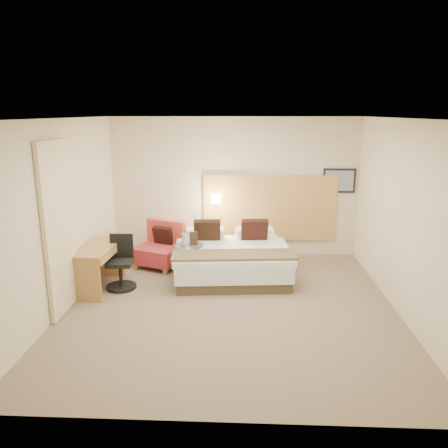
{
  "coord_description": "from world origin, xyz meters",
  "views": [
    {
      "loc": [
        0.18,
        -5.94,
        2.79
      ],
      "look_at": [
        -0.11,
        0.6,
        1.1
      ],
      "focal_mm": 35.0,
      "sensor_mm": 36.0,
      "label": 1
    }
  ],
  "objects_px": {
    "side_table": "(188,259)",
    "bed": "(232,258)",
    "desk_chair": "(121,267)",
    "lounge_chair": "(160,249)",
    "desk": "(99,255)"
  },
  "relations": [
    {
      "from": "desk",
      "to": "lounge_chair",
      "type": "bearing_deg",
      "value": 55.25
    },
    {
      "from": "desk",
      "to": "desk_chair",
      "type": "height_order",
      "value": "desk_chair"
    },
    {
      "from": "lounge_chair",
      "to": "bed",
      "type": "bearing_deg",
      "value": -16.15
    },
    {
      "from": "bed",
      "to": "side_table",
      "type": "bearing_deg",
      "value": -168.91
    },
    {
      "from": "desk_chair",
      "to": "bed",
      "type": "bearing_deg",
      "value": 20.79
    },
    {
      "from": "bed",
      "to": "desk",
      "type": "height_order",
      "value": "bed"
    },
    {
      "from": "desk_chair",
      "to": "desk",
      "type": "bearing_deg",
      "value": -171.55
    },
    {
      "from": "side_table",
      "to": "bed",
      "type": "bearing_deg",
      "value": 11.09
    },
    {
      "from": "bed",
      "to": "desk",
      "type": "relative_size",
      "value": 1.77
    },
    {
      "from": "desk",
      "to": "desk_chair",
      "type": "bearing_deg",
      "value": 8.45
    },
    {
      "from": "bed",
      "to": "side_table",
      "type": "relative_size",
      "value": 3.44
    },
    {
      "from": "lounge_chair",
      "to": "side_table",
      "type": "relative_size",
      "value": 1.61
    },
    {
      "from": "lounge_chair",
      "to": "desk",
      "type": "relative_size",
      "value": 0.83
    },
    {
      "from": "lounge_chair",
      "to": "desk_chair",
      "type": "relative_size",
      "value": 1.13
    },
    {
      "from": "desk",
      "to": "desk_chair",
      "type": "xyz_separation_m",
      "value": [
        0.33,
        0.05,
        -0.21
      ]
    }
  ]
}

